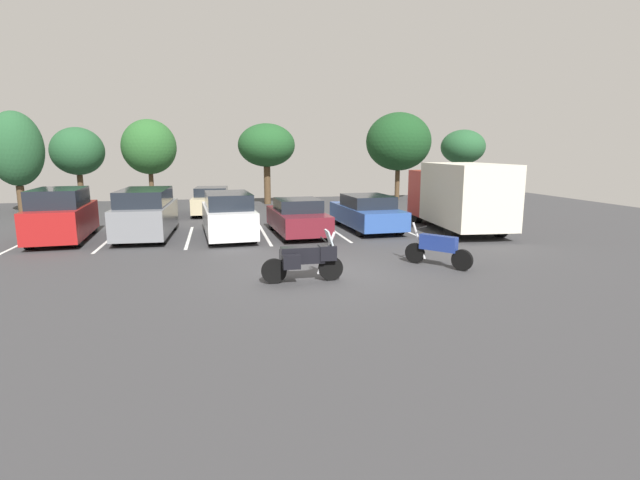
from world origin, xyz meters
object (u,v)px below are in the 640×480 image
at_px(motorcycle_second, 437,248).
at_px(car_blue, 367,213).
at_px(car_grey, 146,213).
at_px(car_far_black, 153,203).
at_px(car_red, 62,216).
at_px(car_white, 228,215).
at_px(car_maroon, 297,217).
at_px(car_far_champagne, 212,201).
at_px(box_truck, 459,195).
at_px(motorcycle_touring, 305,258).

distance_m(motorcycle_second, car_blue, 6.91).
relative_size(motorcycle_second, car_grey, 0.37).
xyz_separation_m(car_grey, car_far_black, (-0.51, 6.45, -0.25)).
distance_m(motorcycle_second, car_red, 13.80).
bearing_deg(car_blue, motorcycle_second, -90.16).
relative_size(motorcycle_second, car_white, 0.36).
height_order(car_maroon, car_far_black, car_far_black).
relative_size(car_red, car_far_champagne, 1.02).
xyz_separation_m(car_blue, box_truck, (3.74, -1.03, 0.79)).
bearing_deg(car_grey, motorcycle_touring, -57.38).
bearing_deg(car_blue, car_white, -173.71).
bearing_deg(car_far_champagne, motorcycle_touring, -80.29).
relative_size(car_far_champagne, box_truck, 0.68).
relative_size(motorcycle_touring, motorcycle_second, 1.24).
relative_size(motorcycle_touring, car_white, 0.45).
height_order(car_red, car_far_black, car_red).
xyz_separation_m(motorcycle_second, car_far_champagne, (-6.55, 13.54, 0.16)).
height_order(motorcycle_second, car_far_black, car_far_black).
height_order(motorcycle_touring, car_far_champagne, car_far_champagne).
bearing_deg(car_far_black, car_blue, -33.89).
xyz_separation_m(car_far_black, box_truck, (13.29, -7.44, 0.82)).
bearing_deg(car_grey, car_far_champagne, 69.70).
distance_m(motorcycle_touring, car_blue, 8.75).
bearing_deg(car_blue, motorcycle_touring, -118.06).
distance_m(motorcycle_second, box_truck, 7.05).
distance_m(car_red, car_grey, 3.01).
bearing_deg(motorcycle_second, car_red, 150.60).
height_order(car_red, box_truck, box_truck).
bearing_deg(motorcycle_second, car_grey, 142.67).
relative_size(car_far_black, car_far_champagne, 1.08).
bearing_deg(car_grey, car_blue, 0.22).
bearing_deg(car_red, car_far_black, 69.17).
bearing_deg(car_maroon, car_blue, 11.81).
height_order(car_white, box_truck, box_truck).
height_order(motorcycle_second, car_grey, car_grey).
distance_m(car_grey, car_maroon, 5.93).
xyz_separation_m(motorcycle_second, car_maroon, (-3.12, 6.25, 0.16)).
relative_size(motorcycle_touring, car_far_black, 0.45).
xyz_separation_m(car_grey, box_truck, (12.78, -0.99, 0.57)).
bearing_deg(motorcycle_touring, car_maroon, 82.13).
relative_size(car_white, car_far_black, 1.02).
bearing_deg(motorcycle_second, car_maroon, 116.52).
relative_size(car_grey, car_white, 0.98).
height_order(car_blue, car_far_champagne, car_blue).
distance_m(motorcycle_second, car_white, 8.60).
distance_m(car_white, box_truck, 9.67).
relative_size(car_white, car_maroon, 1.07).
bearing_deg(car_blue, car_grey, -179.78).
height_order(car_red, car_blue, car_red).
relative_size(car_red, car_blue, 0.91).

